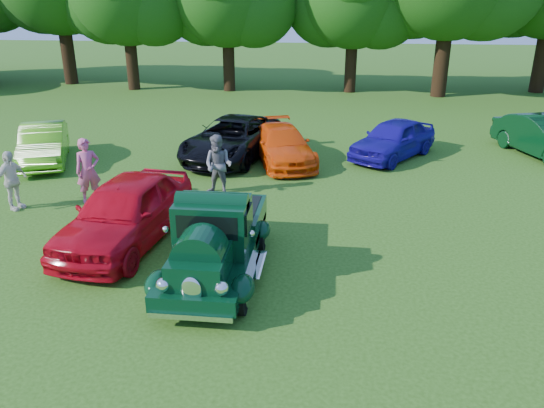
# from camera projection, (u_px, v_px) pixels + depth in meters

# --- Properties ---
(ground) EXTENTS (120.00, 120.00, 0.00)m
(ground) POSITION_uv_depth(u_px,v_px,m) (214.00, 272.00, 11.46)
(ground) COLOR #274D12
(ground) RESTS_ON ground
(hero_pickup) EXTENTS (2.08, 4.46, 1.74)m
(hero_pickup) POSITION_uv_depth(u_px,v_px,m) (216.00, 241.00, 11.17)
(hero_pickup) COLOR black
(hero_pickup) RESTS_ON ground
(red_convertible) EXTENTS (2.44, 4.88, 1.60)m
(red_convertible) POSITION_uv_depth(u_px,v_px,m) (126.00, 212.00, 12.57)
(red_convertible) COLOR red
(red_convertible) RESTS_ON ground
(back_car_lime) EXTENTS (2.94, 4.33, 1.35)m
(back_car_lime) POSITION_uv_depth(u_px,v_px,m) (44.00, 144.00, 18.72)
(back_car_lime) COLOR #53B718
(back_car_lime) RESTS_ON ground
(back_car_black) EXTENTS (3.52, 5.65, 1.46)m
(back_car_black) POSITION_uv_depth(u_px,v_px,m) (232.00, 138.00, 19.28)
(back_car_black) COLOR black
(back_car_black) RESTS_ON ground
(back_car_orange) EXTENTS (3.08, 4.70, 1.27)m
(back_car_orange) POSITION_uv_depth(u_px,v_px,m) (282.00, 145.00, 18.81)
(back_car_orange) COLOR #EA4708
(back_car_orange) RESTS_ON ground
(back_car_blue) EXTENTS (3.72, 4.33, 1.41)m
(back_car_blue) POSITION_uv_depth(u_px,v_px,m) (393.00, 139.00, 19.30)
(back_car_blue) COLOR #170C8C
(back_car_blue) RESTS_ON ground
(spectator_pink) EXTENTS (0.82, 0.77, 1.87)m
(spectator_pink) POSITION_uv_depth(u_px,v_px,m) (88.00, 171.00, 15.04)
(spectator_pink) COLOR #C14F80
(spectator_pink) RESTS_ON ground
(spectator_grey) EXTENTS (1.02, 0.88, 1.81)m
(spectator_grey) POSITION_uv_depth(u_px,v_px,m) (218.00, 165.00, 15.63)
(spectator_grey) COLOR slate
(spectator_grey) RESTS_ON ground
(spectator_white) EXTENTS (0.70, 1.06, 1.68)m
(spectator_white) POSITION_uv_depth(u_px,v_px,m) (11.00, 181.00, 14.54)
(spectator_white) COLOR silver
(spectator_white) RESTS_ON ground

